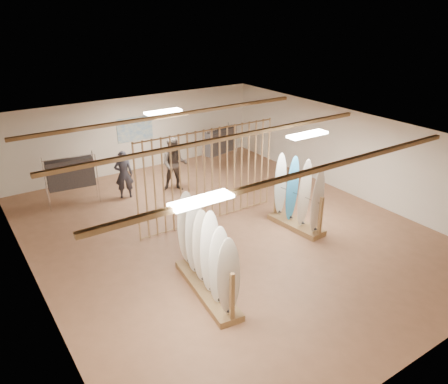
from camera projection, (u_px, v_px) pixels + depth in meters
floor at (224, 231)px, 12.41m from camera, size 12.00×12.00×0.00m
ceiling at (224, 135)px, 11.28m from camera, size 12.00×12.00×0.00m
wall_back at (135, 134)px, 16.40m from camera, size 12.00×0.00×12.00m
wall_front at (424, 301)px, 7.28m from camera, size 12.00×0.00×12.00m
wall_left at (29, 236)px, 9.29m from camera, size 0.00×12.00×12.00m
wall_right at (350, 153)px, 14.40m from camera, size 0.00×12.00×12.00m
ceiling_slats at (224, 138)px, 11.31m from camera, size 9.50×6.12×0.10m
light_panels at (224, 138)px, 11.31m from camera, size 1.20×0.35×0.06m
bamboo_partition at (208, 176)px, 12.45m from camera, size 4.45×0.05×2.78m
poster at (135, 129)px, 16.31m from camera, size 1.40×0.03×0.90m
rack_left at (207, 265)px, 9.52m from camera, size 0.88×2.57×2.03m
rack_right at (297, 205)px, 12.33m from camera, size 0.73×1.81×2.06m
clothing_rack_a at (71, 173)px, 13.60m from camera, size 1.51×0.53×1.63m
clothing_rack_b at (220, 141)px, 16.73m from camera, size 1.46×0.74×1.62m
shopper_a at (124, 171)px, 14.16m from camera, size 0.78×0.65×1.83m
shopper_b at (174, 161)px, 14.67m from camera, size 1.27×1.19×2.10m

